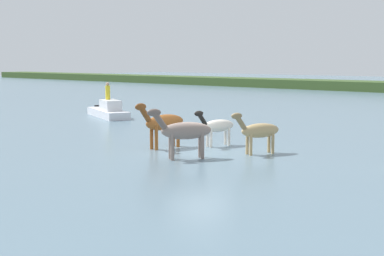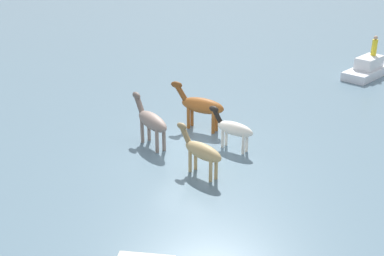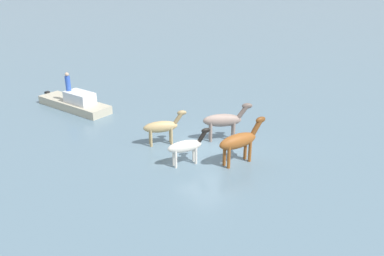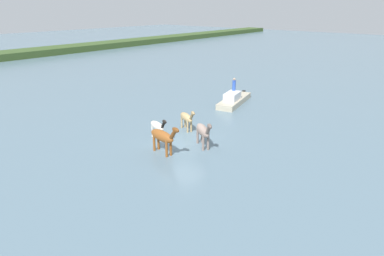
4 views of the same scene
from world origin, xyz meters
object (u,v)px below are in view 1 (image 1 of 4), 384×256
horse_chestnut_trailing (217,126)px  horse_rear_stallion (184,131)px  horse_pinto_flank (259,131)px  boat_launch_far (108,112)px  person_helmsman_aft (108,92)px  horse_gray_outer (163,123)px

horse_chestnut_trailing → horse_rear_stallion: 3.41m
horse_chestnut_trailing → horse_pinto_flank: horse_pinto_flank is taller
horse_pinto_flank → boat_launch_far: size_ratio=0.42×
horse_rear_stallion → person_helmsman_aft: (-14.09, 8.12, 0.63)m
horse_rear_stallion → horse_gray_outer: bearing=-84.7°
horse_chestnut_trailing → person_helmsman_aft: size_ratio=1.81×
horse_pinto_flank → person_helmsman_aft: person_helmsman_aft is taller
horse_chestnut_trailing → horse_pinto_flank: bearing=96.2°
horse_rear_stallion → boat_launch_far: horse_rear_stallion is taller
horse_chestnut_trailing → boat_launch_far: horse_chestnut_trailing is taller
horse_rear_stallion → horse_pinto_flank: (1.64, 2.83, -0.14)m
horse_pinto_flank → person_helmsman_aft: 16.62m
horse_pinto_flank → person_helmsman_aft: (-15.74, 5.30, 0.77)m
horse_pinto_flank → horse_gray_outer: size_ratio=0.83×
horse_rear_stallion → person_helmsman_aft: person_helmsman_aft is taller
horse_rear_stallion → boat_launch_far: bearing=-85.9°
horse_chestnut_trailing → boat_launch_far: size_ratio=0.40×
horse_rear_stallion → horse_gray_outer: (-2.38, 1.31, 0.02)m
horse_gray_outer → person_helmsman_aft: (-11.72, 6.82, 0.61)m
horse_chestnut_trailing → boat_launch_far: 14.10m
horse_rear_stallion → horse_chestnut_trailing: bearing=-130.6°
horse_rear_stallion → person_helmsman_aft: 16.28m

